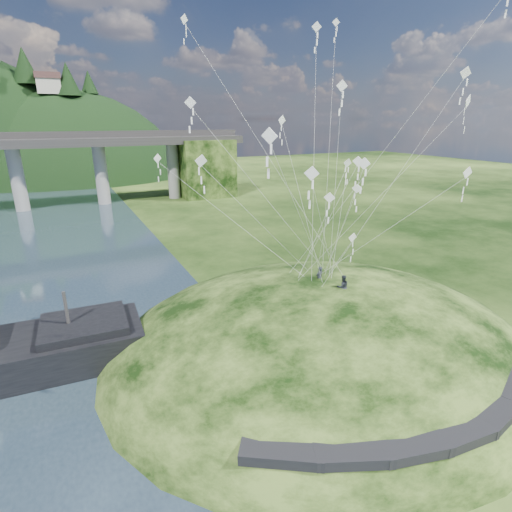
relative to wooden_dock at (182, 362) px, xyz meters
name	(u,v)px	position (x,y,z in m)	size (l,w,h in m)	color
ground	(243,385)	(3.15, -3.96, -0.41)	(320.00, 320.00, 0.00)	black
grass_hill	(320,360)	(11.15, -1.96, -1.91)	(36.00, 32.00, 13.00)	black
footpath	(440,416)	(10.61, -13.71, 1.67)	(22.29, 5.84, 0.83)	black
wooden_dock	(182,362)	(0.00, 0.00, 0.00)	(12.88, 7.31, 0.94)	#342015
kite_flyers	(336,272)	(12.40, -1.60, 5.54)	(1.41, 3.30, 2.03)	#252A32
kite_swarm	(342,137)	(12.04, -1.70, 15.83)	(20.11, 17.22, 19.63)	white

